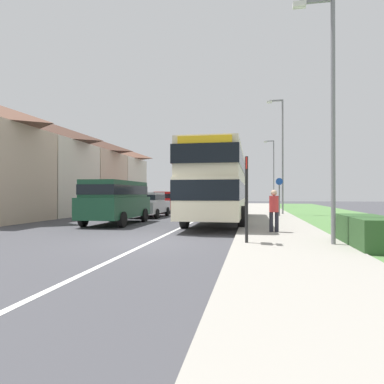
{
  "coord_description": "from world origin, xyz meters",
  "views": [
    {
      "loc": [
        3.17,
        -10.17,
        1.52
      ],
      "look_at": [
        0.58,
        4.14,
        1.6
      ],
      "focal_mm": 31.35,
      "sensor_mm": 36.0,
      "label": 1
    }
  ],
  "objects_px": {
    "parked_car_red": "(167,201)",
    "street_lamp_near": "(329,103)",
    "parked_car_white": "(181,201)",
    "cycle_route_sign": "(279,195)",
    "parked_car_silver": "(149,203)",
    "street_lamp_mid": "(281,150)",
    "street_lamp_far": "(273,169)",
    "bus_stop_sign": "(247,193)",
    "pedestrian_at_stop": "(274,209)",
    "double_decker_bus": "(220,182)",
    "parked_van_dark_green": "(116,198)"
  },
  "relations": [
    {
      "from": "parked_car_red",
      "to": "street_lamp_near",
      "type": "distance_m",
      "value": 19.03
    },
    {
      "from": "parked_car_white",
      "to": "street_lamp_near",
      "type": "height_order",
      "value": "street_lamp_near"
    },
    {
      "from": "cycle_route_sign",
      "to": "parked_car_silver",
      "type": "bearing_deg",
      "value": -174.35
    },
    {
      "from": "cycle_route_sign",
      "to": "street_lamp_mid",
      "type": "distance_m",
      "value": 3.93
    },
    {
      "from": "parked_car_silver",
      "to": "street_lamp_far",
      "type": "distance_m",
      "value": 19.87
    },
    {
      "from": "parked_car_red",
      "to": "street_lamp_near",
      "type": "height_order",
      "value": "street_lamp_near"
    },
    {
      "from": "bus_stop_sign",
      "to": "street_lamp_mid",
      "type": "xyz_separation_m",
      "value": [
        2.15,
        14.32,
        3.07
      ]
    },
    {
      "from": "parked_car_white",
      "to": "pedestrian_at_stop",
      "type": "height_order",
      "value": "pedestrian_at_stop"
    },
    {
      "from": "bus_stop_sign",
      "to": "street_lamp_near",
      "type": "height_order",
      "value": "street_lamp_near"
    },
    {
      "from": "double_decker_bus",
      "to": "street_lamp_mid",
      "type": "height_order",
      "value": "street_lamp_mid"
    },
    {
      "from": "double_decker_bus",
      "to": "parked_van_dark_green",
      "type": "xyz_separation_m",
      "value": [
        -5.01,
        -1.85,
        -0.86
      ]
    },
    {
      "from": "double_decker_bus",
      "to": "parked_car_white",
      "type": "relative_size",
      "value": 2.55
    },
    {
      "from": "bus_stop_sign",
      "to": "street_lamp_near",
      "type": "relative_size",
      "value": 0.37
    },
    {
      "from": "parked_van_dark_green",
      "to": "street_lamp_mid",
      "type": "relative_size",
      "value": 0.62
    },
    {
      "from": "bus_stop_sign",
      "to": "parked_car_red",
      "type": "bearing_deg",
      "value": 111.86
    },
    {
      "from": "pedestrian_at_stop",
      "to": "street_lamp_near",
      "type": "height_order",
      "value": "street_lamp_near"
    },
    {
      "from": "parked_car_white",
      "to": "street_lamp_near",
      "type": "xyz_separation_m",
      "value": [
        8.79,
        -21.44,
        3.19
      ]
    },
    {
      "from": "parked_van_dark_green",
      "to": "cycle_route_sign",
      "type": "distance_m",
      "value": 10.3
    },
    {
      "from": "double_decker_bus",
      "to": "bus_stop_sign",
      "type": "distance_m",
      "value": 8.1
    },
    {
      "from": "cycle_route_sign",
      "to": "street_lamp_near",
      "type": "xyz_separation_m",
      "value": [
        0.44,
        -11.92,
        2.63
      ]
    },
    {
      "from": "parked_car_red",
      "to": "double_decker_bus",
      "type": "bearing_deg",
      "value": -59.5
    },
    {
      "from": "parked_car_silver",
      "to": "cycle_route_sign",
      "type": "relative_size",
      "value": 1.64
    },
    {
      "from": "double_decker_bus",
      "to": "parked_car_red",
      "type": "relative_size",
      "value": 2.8
    },
    {
      "from": "parked_van_dark_green",
      "to": "pedestrian_at_stop",
      "type": "xyz_separation_m",
      "value": [
        7.5,
        -3.16,
        -0.31
      ]
    },
    {
      "from": "parked_van_dark_green",
      "to": "bus_stop_sign",
      "type": "bearing_deg",
      "value": -42.85
    },
    {
      "from": "parked_car_white",
      "to": "parked_car_red",
      "type": "bearing_deg",
      "value": -91.76
    },
    {
      "from": "street_lamp_mid",
      "to": "street_lamp_near",
      "type": "bearing_deg",
      "value": -89.47
    },
    {
      "from": "cycle_route_sign",
      "to": "street_lamp_near",
      "type": "bearing_deg",
      "value": -87.9
    },
    {
      "from": "double_decker_bus",
      "to": "bus_stop_sign",
      "type": "xyz_separation_m",
      "value": [
        1.55,
        -7.93,
        -0.6
      ]
    },
    {
      "from": "bus_stop_sign",
      "to": "street_lamp_near",
      "type": "xyz_separation_m",
      "value": [
        2.28,
        0.12,
        2.51
      ]
    },
    {
      "from": "double_decker_bus",
      "to": "parked_van_dark_green",
      "type": "bearing_deg",
      "value": -159.74
    },
    {
      "from": "parked_car_white",
      "to": "street_lamp_mid",
      "type": "relative_size",
      "value": 0.55
    },
    {
      "from": "double_decker_bus",
      "to": "street_lamp_near",
      "type": "distance_m",
      "value": 8.9
    },
    {
      "from": "parked_van_dark_green",
      "to": "pedestrian_at_stop",
      "type": "bearing_deg",
      "value": -22.85
    },
    {
      "from": "bus_stop_sign",
      "to": "cycle_route_sign",
      "type": "xyz_separation_m",
      "value": [
        1.84,
        12.04,
        -0.11
      ]
    },
    {
      "from": "parked_car_red",
      "to": "street_lamp_near",
      "type": "bearing_deg",
      "value": -61.53
    },
    {
      "from": "street_lamp_mid",
      "to": "street_lamp_far",
      "type": "xyz_separation_m",
      "value": [
        0.26,
        14.34,
        -0.32
      ]
    },
    {
      "from": "parked_car_white",
      "to": "parked_car_silver",
      "type": "bearing_deg",
      "value": -89.75
    },
    {
      "from": "double_decker_bus",
      "to": "parked_car_silver",
      "type": "bearing_deg",
      "value": 146.27
    },
    {
      "from": "parked_van_dark_green",
      "to": "bus_stop_sign",
      "type": "xyz_separation_m",
      "value": [
        6.56,
        -6.08,
        0.25
      ]
    },
    {
      "from": "parked_car_silver",
      "to": "bus_stop_sign",
      "type": "xyz_separation_m",
      "value": [
        6.47,
        -11.22,
        0.65
      ]
    },
    {
      "from": "parked_car_red",
      "to": "pedestrian_at_stop",
      "type": "xyz_separation_m",
      "value": [
        7.62,
        -13.7,
        0.05
      ]
    },
    {
      "from": "parked_car_silver",
      "to": "street_lamp_far",
      "type": "height_order",
      "value": "street_lamp_far"
    },
    {
      "from": "parked_car_red",
      "to": "street_lamp_mid",
      "type": "bearing_deg",
      "value": -14.61
    },
    {
      "from": "parked_car_red",
      "to": "parked_car_white",
      "type": "height_order",
      "value": "parked_car_red"
    },
    {
      "from": "double_decker_bus",
      "to": "parked_car_silver",
      "type": "relative_size",
      "value": 2.77
    },
    {
      "from": "parked_car_silver",
      "to": "parked_car_red",
      "type": "distance_m",
      "value": 5.41
    },
    {
      "from": "street_lamp_far",
      "to": "double_decker_bus",
      "type": "bearing_deg",
      "value": -100.79
    },
    {
      "from": "parked_car_silver",
      "to": "parked_car_white",
      "type": "relative_size",
      "value": 0.92
    },
    {
      "from": "parked_car_silver",
      "to": "street_lamp_mid",
      "type": "distance_m",
      "value": 9.88
    }
  ]
}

